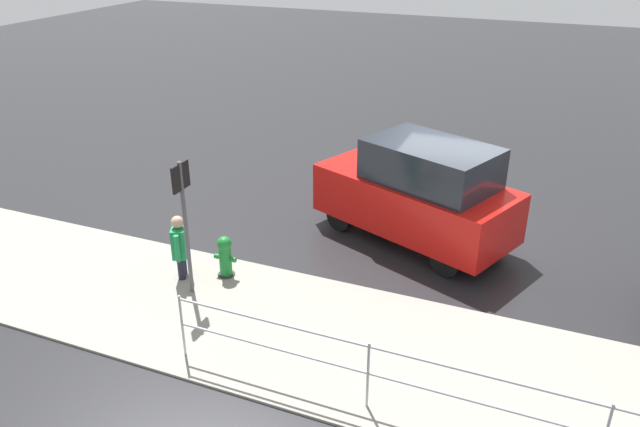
% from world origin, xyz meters
% --- Properties ---
extents(ground_plane, '(60.00, 60.00, 0.00)m').
position_xyz_m(ground_plane, '(0.00, 0.00, 0.00)').
color(ground_plane, black).
extents(kerb_strip, '(24.00, 3.20, 0.04)m').
position_xyz_m(kerb_strip, '(0.00, 4.20, 0.02)').
color(kerb_strip, gray).
rests_on(kerb_strip, ground).
extents(moving_hatchback, '(4.25, 3.04, 2.06)m').
position_xyz_m(moving_hatchback, '(0.62, 0.48, 1.03)').
color(moving_hatchback, red).
rests_on(moving_hatchback, ground).
extents(fire_hydrant, '(0.42, 0.31, 0.80)m').
position_xyz_m(fire_hydrant, '(3.38, 3.16, 0.40)').
color(fire_hydrant, '#197A2D').
rests_on(fire_hydrant, ground).
extents(pedestrian, '(0.37, 0.52, 1.22)m').
position_xyz_m(pedestrian, '(4.08, 3.49, 0.68)').
color(pedestrian, '#1E8C4C').
rests_on(pedestrian, ground).
extents(metal_railing, '(8.43, 0.04, 1.05)m').
position_xyz_m(metal_railing, '(-1.39, 5.34, 0.73)').
color(metal_railing, '#B7BABF').
rests_on(metal_railing, ground).
extents(sign_post, '(0.07, 0.44, 2.40)m').
position_xyz_m(sign_post, '(3.65, 3.86, 1.58)').
color(sign_post, '#4C4C51').
rests_on(sign_post, ground).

